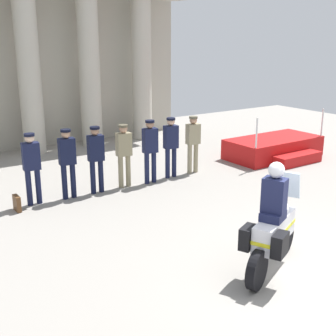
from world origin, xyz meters
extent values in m
plane|color=gray|center=(0.00, 0.00, 0.00)|extent=(28.00, 28.00, 0.00)
cube|color=#A49F91|center=(-0.07, 11.90, 2.93)|extent=(10.16, 0.30, 5.87)
cylinder|color=#B2AD9E|center=(-1.13, 10.94, 2.55)|extent=(0.73, 0.73, 5.10)
cylinder|color=#B2AD9E|center=(0.99, 10.94, 2.55)|extent=(0.73, 0.73, 5.10)
cylinder|color=#B2AD9E|center=(3.10, 10.94, 2.55)|extent=(0.73, 0.73, 5.10)
cube|color=#B71414|center=(5.06, 6.00, 0.32)|extent=(3.14, 1.52, 0.64)
cube|color=#B71414|center=(5.06, 4.99, 0.16)|extent=(1.72, 0.50, 0.32)
cylinder|color=silver|center=(3.57, 5.32, 1.09)|extent=(0.05, 0.05, 0.90)
cylinder|color=silver|center=(6.54, 5.32, 1.09)|extent=(0.05, 0.05, 0.90)
cylinder|color=#141938|center=(-2.88, 6.13, 0.42)|extent=(0.13, 0.13, 0.84)
cylinder|color=#141938|center=(-2.66, 6.13, 0.42)|extent=(0.13, 0.13, 0.84)
cube|color=#141938|center=(-2.77, 6.13, 1.16)|extent=(0.40, 0.26, 0.63)
sphere|color=beige|center=(-2.77, 6.13, 1.58)|extent=(0.21, 0.21, 0.21)
cylinder|color=black|center=(-2.77, 6.13, 1.66)|extent=(0.24, 0.24, 0.06)
cylinder|color=black|center=(-2.05, 6.06, 0.43)|extent=(0.13, 0.13, 0.85)
cylinder|color=black|center=(-1.83, 6.06, 0.43)|extent=(0.13, 0.13, 0.85)
cube|color=black|center=(-1.94, 6.06, 1.17)|extent=(0.40, 0.26, 0.63)
sphere|color=tan|center=(-1.94, 6.06, 1.59)|extent=(0.21, 0.21, 0.21)
cylinder|color=black|center=(-1.94, 6.06, 1.67)|extent=(0.24, 0.24, 0.06)
cylinder|color=black|center=(-1.31, 6.05, 0.42)|extent=(0.13, 0.13, 0.83)
cylinder|color=black|center=(-1.09, 6.05, 0.42)|extent=(0.13, 0.13, 0.83)
cube|color=black|center=(-1.20, 6.05, 1.15)|extent=(0.40, 0.26, 0.64)
sphere|color=#997056|center=(-1.20, 6.05, 1.58)|extent=(0.21, 0.21, 0.21)
cylinder|color=black|center=(-1.20, 6.05, 1.65)|extent=(0.24, 0.24, 0.06)
cylinder|color=#847A5B|center=(-0.52, 6.06, 0.42)|extent=(0.13, 0.13, 0.84)
cylinder|color=#847A5B|center=(-0.30, 6.06, 0.42)|extent=(0.13, 0.13, 0.84)
cube|color=#847A5B|center=(-0.41, 6.06, 1.14)|extent=(0.40, 0.26, 0.59)
sphere|color=tan|center=(-0.41, 6.06, 1.54)|extent=(0.21, 0.21, 0.21)
cylinder|color=#4F4937|center=(-0.41, 6.06, 1.62)|extent=(0.24, 0.24, 0.06)
cylinder|color=#141938|center=(0.22, 5.97, 0.42)|extent=(0.13, 0.13, 0.84)
cylinder|color=#141938|center=(0.44, 5.97, 0.42)|extent=(0.13, 0.13, 0.84)
cube|color=#141938|center=(0.33, 5.97, 1.16)|extent=(0.40, 0.26, 0.65)
sphere|color=#997056|center=(0.33, 5.97, 1.59)|extent=(0.21, 0.21, 0.21)
cylinder|color=black|center=(0.33, 5.97, 1.67)|extent=(0.24, 0.24, 0.06)
cylinder|color=#141938|center=(0.96, 6.09, 0.41)|extent=(0.13, 0.13, 0.83)
cylinder|color=#141938|center=(1.18, 6.09, 0.41)|extent=(0.13, 0.13, 0.83)
cube|color=#141938|center=(1.07, 6.09, 1.14)|extent=(0.40, 0.26, 0.63)
sphere|color=tan|center=(1.07, 6.09, 1.56)|extent=(0.21, 0.21, 0.21)
cylinder|color=black|center=(1.07, 6.09, 1.64)|extent=(0.24, 0.24, 0.06)
cylinder|color=gray|center=(1.73, 6.09, 0.42)|extent=(0.13, 0.13, 0.85)
cylinder|color=gray|center=(1.95, 6.09, 0.42)|extent=(0.13, 0.13, 0.85)
cube|color=gray|center=(1.84, 6.09, 1.14)|extent=(0.40, 0.26, 0.57)
sphere|color=tan|center=(1.84, 6.09, 1.53)|extent=(0.21, 0.21, 0.21)
cylinder|color=brown|center=(1.84, 6.09, 1.61)|extent=(0.24, 0.24, 0.06)
cylinder|color=black|center=(0.16, 1.13, 0.32)|extent=(0.63, 0.35, 0.64)
cylinder|color=black|center=(-1.16, 0.54, 0.32)|extent=(0.64, 0.39, 0.64)
cube|color=silver|center=(-0.50, 0.83, 0.72)|extent=(1.26, 0.80, 0.44)
ellipsoid|color=silver|center=(-0.36, 0.90, 1.04)|extent=(0.61, 0.50, 0.26)
cube|color=yellow|center=(-0.50, 0.83, 0.70)|extent=(1.29, 0.81, 0.06)
cube|color=silver|center=(0.05, 1.08, 1.34)|extent=(0.31, 0.43, 0.47)
cube|color=black|center=(-1.06, 0.87, 0.72)|extent=(0.40, 0.31, 0.36)
cube|color=black|center=(-0.85, 0.39, 0.72)|extent=(0.40, 0.31, 0.36)
cube|color=#191E42|center=(-0.61, 0.79, 1.01)|extent=(0.50, 0.47, 0.14)
cube|color=#191E42|center=(-0.61, 0.79, 1.36)|extent=(0.38, 0.43, 0.56)
sphere|color=silver|center=(-0.59, 0.79, 1.77)|extent=(0.26, 0.26, 0.26)
cube|color=brown|center=(-3.24, 5.93, 0.18)|extent=(0.10, 0.32, 0.36)
camera|label=1|loc=(-5.83, -3.84, 3.77)|focal=48.42mm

